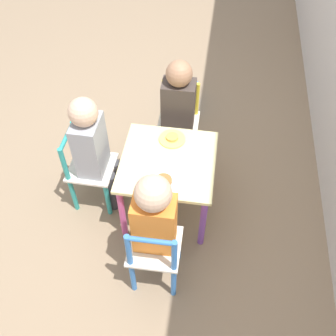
{
  "coord_description": "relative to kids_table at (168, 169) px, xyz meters",
  "views": [
    {
      "loc": [
        1.41,
        0.21,
        2.03
      ],
      "look_at": [
        0.0,
        0.0,
        0.37
      ],
      "focal_mm": 42.0,
      "sensor_mm": 36.0,
      "label": 1
    }
  ],
  "objects": [
    {
      "name": "child_front",
      "position": [
        -0.01,
        -0.41,
        0.11
      ],
      "size": [
        0.2,
        0.21,
        0.8
      ],
      "rotation": [
        0.0,
        0.0,
        -3.16
      ],
      "color": "#38383D",
      "rests_on": "ground_plane"
    },
    {
      "name": "plate_left",
      "position": [
        -0.16,
        0.0,
        0.08
      ],
      "size": [
        0.15,
        0.15,
        0.03
      ],
      "color": "#EADB66",
      "rests_on": "kids_table"
    },
    {
      "name": "chair_yellow",
      "position": [
        -0.48,
        -0.0,
        -0.09
      ],
      "size": [
        0.26,
        0.26,
        0.54
      ],
      "rotation": [
        0.0,
        0.0,
        -4.71
      ],
      "color": "silver",
      "rests_on": "ground_plane"
    },
    {
      "name": "child_left",
      "position": [
        -0.41,
        -0.0,
        0.1
      ],
      "size": [
        0.21,
        0.2,
        0.77
      ],
      "rotation": [
        0.0,
        0.0,
        -4.71
      ],
      "color": "#38383D",
      "rests_on": "ground_plane"
    },
    {
      "name": "storage_bin",
      "position": [
        -0.98,
        -0.02,
        -0.3
      ],
      "size": [
        0.3,
        0.19,
        0.13
      ],
      "color": "#4C7FB7",
      "rests_on": "ground_plane"
    },
    {
      "name": "chair_blue",
      "position": [
        0.48,
        0.0,
        -0.09
      ],
      "size": [
        0.26,
        0.26,
        0.54
      ],
      "rotation": [
        0.0,
        0.0,
        -1.56
      ],
      "color": "silver",
      "rests_on": "ground_plane"
    },
    {
      "name": "chair_teal",
      "position": [
        -0.01,
        -0.48,
        -0.09
      ],
      "size": [
        0.26,
        0.26,
        0.54
      ],
      "rotation": [
        0.0,
        0.0,
        -3.16
      ],
      "color": "silver",
      "rests_on": "ground_plane"
    },
    {
      "name": "child_right",
      "position": [
        0.42,
        0.0,
        0.11
      ],
      "size": [
        0.22,
        0.2,
        0.79
      ],
      "rotation": [
        0.0,
        0.0,
        -1.56
      ],
      "color": "#38383D",
      "rests_on": "ground_plane"
    },
    {
      "name": "kids_table",
      "position": [
        0.0,
        0.0,
        0.0
      ],
      "size": [
        0.52,
        0.52,
        0.43
      ],
      "color": "beige",
      "rests_on": "ground_plane"
    },
    {
      "name": "plate_right",
      "position": [
        0.16,
        0.0,
        0.08
      ],
      "size": [
        0.2,
        0.2,
        0.03
      ],
      "color": "white",
      "rests_on": "kids_table"
    },
    {
      "name": "ground_plane",
      "position": [
        0.0,
        0.0,
        -0.36
      ],
      "size": [
        6.0,
        6.0,
        0.0
      ],
      "primitive_type": "plane",
      "color": "#8C755B"
    }
  ]
}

